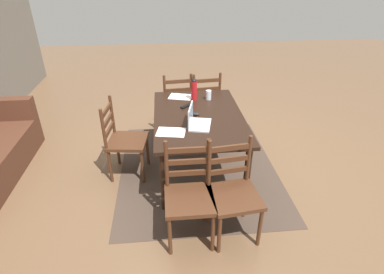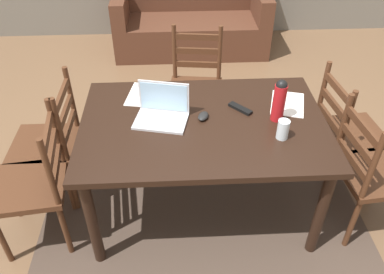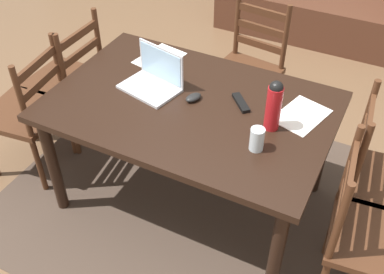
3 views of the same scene
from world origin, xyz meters
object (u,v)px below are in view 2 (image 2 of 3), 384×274
object	(u,v)px
dining_table	(203,133)
couch	(191,19)
water_bottle	(279,100)
chair_far_head	(196,88)
drinking_glass	(283,129)
chair_left_far	(50,143)
chair_right_near	(370,173)
tv_remote	(240,108)
chair_right_far	(347,133)
computer_mouse	(203,116)
chair_left_near	(35,184)
laptop	(162,110)

from	to	relation	value
dining_table	couch	size ratio (longest dim) A/B	0.86
dining_table	water_bottle	distance (m)	0.52
chair_far_head	couch	distance (m)	1.78
chair_far_head	drinking_glass	distance (m)	1.21
chair_far_head	dining_table	bearing A→B (deg)	-90.33
chair_left_far	drinking_glass	size ratio (longest dim) A/B	7.82
chair_right_near	tv_remote	size ratio (longest dim) A/B	5.59
dining_table	chair_right_far	xyz separation A→B (m)	(1.06, 0.20, -0.20)
chair_far_head	chair_left_far	size ratio (longest dim) A/B	1.00
tv_remote	couch	bearing A→B (deg)	51.50
water_bottle	tv_remote	distance (m)	0.28
chair_right_far	chair_right_near	bearing A→B (deg)	-90.00
chair_far_head	chair_left_far	bearing A→B (deg)	-147.51
chair_far_head	tv_remote	world-z (taller)	chair_far_head
tv_remote	water_bottle	bearing A→B (deg)	-71.25
drinking_glass	computer_mouse	distance (m)	0.51
dining_table	tv_remote	distance (m)	0.29
chair_left_near	water_bottle	bearing A→B (deg)	7.68
water_bottle	drinking_glass	world-z (taller)	water_bottle
dining_table	computer_mouse	bearing A→B (deg)	94.02
couch	drinking_glass	size ratio (longest dim) A/B	14.82
chair_left_near	laptop	size ratio (longest dim) A/B	2.63
couch	chair_left_far	bearing A→B (deg)	-114.43
chair_left_far	couch	bearing A→B (deg)	65.57
chair_left_far	chair_right_far	bearing A→B (deg)	-0.11
dining_table	couch	world-z (taller)	couch
chair_far_head	couch	bearing A→B (deg)	88.44
dining_table	computer_mouse	distance (m)	0.11
laptop	dining_table	bearing A→B (deg)	-12.69
laptop	water_bottle	bearing A→B (deg)	-4.18
chair_far_head	chair_left_near	bearing A→B (deg)	-134.54
chair_right_near	drinking_glass	size ratio (longest dim) A/B	7.82
dining_table	chair_left_near	world-z (taller)	chair_left_near
chair_right_far	couch	bearing A→B (deg)	112.30
chair_left_far	tv_remote	bearing A→B (deg)	-3.71
chair_left_far	water_bottle	world-z (taller)	water_bottle
couch	chair_far_head	bearing A→B (deg)	-91.56
chair_far_head	chair_left_near	world-z (taller)	same
chair_left_far	computer_mouse	size ratio (longest dim) A/B	9.50
couch	computer_mouse	world-z (taller)	couch
computer_mouse	tv_remote	xyz separation A→B (m)	(0.25, 0.08, -0.01)
chair_right_far	tv_remote	bearing A→B (deg)	-174.33
chair_right_far	drinking_glass	size ratio (longest dim) A/B	7.82
chair_far_head	laptop	xyz separation A→B (m)	(-0.26, -0.82, 0.35)
dining_table	chair_left_far	world-z (taller)	chair_left_far
couch	computer_mouse	xyz separation A→B (m)	(-0.06, -2.62, 0.42)
dining_table	chair_right_far	world-z (taller)	chair_right_far
chair_right_near	chair_left_near	bearing A→B (deg)	179.75
chair_right_near	laptop	xyz separation A→B (m)	(-1.32, 0.27, 0.35)
laptop	tv_remote	size ratio (longest dim) A/B	2.12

